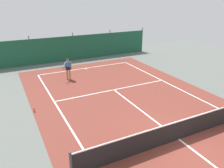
# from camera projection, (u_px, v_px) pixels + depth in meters

# --- Properties ---
(ground_plane) EXTENTS (36.00, 36.00, 0.00)m
(ground_plane) POSITION_uv_depth(u_px,v_px,m) (179.00, 139.00, 10.23)
(ground_plane) COLOR slate
(court_surface) EXTENTS (11.02, 26.60, 0.01)m
(court_surface) POSITION_uv_depth(u_px,v_px,m) (179.00, 139.00, 10.23)
(court_surface) COLOR brown
(court_surface) RESTS_ON ground
(tennis_net) EXTENTS (10.12, 0.10, 1.10)m
(tennis_net) POSITION_uv_depth(u_px,v_px,m) (180.00, 130.00, 10.04)
(tennis_net) COLOR black
(tennis_net) RESTS_ON ground
(back_fence) EXTENTS (16.30, 0.98, 2.70)m
(back_fence) POSITION_uv_depth(u_px,v_px,m) (72.00, 52.00, 22.91)
(back_fence) COLOR #195138
(back_fence) RESTS_ON ground
(tennis_player) EXTENTS (0.86, 0.62, 1.64)m
(tennis_player) POSITION_uv_depth(u_px,v_px,m) (68.00, 67.00, 17.14)
(tennis_player) COLOR #9E7051
(tennis_player) RESTS_ON ground
(tennis_ball_near_player) EXTENTS (0.07, 0.07, 0.07)m
(tennis_ball_near_player) POSITION_uv_depth(u_px,v_px,m) (154.00, 93.00, 14.92)
(tennis_ball_near_player) COLOR #CCDB33
(tennis_ball_near_player) RESTS_ON ground
(water_bottle) EXTENTS (0.08, 0.08, 0.24)m
(water_bottle) POSITION_uv_depth(u_px,v_px,m) (34.00, 110.00, 12.61)
(water_bottle) COLOR #D84C38
(water_bottle) RESTS_ON ground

